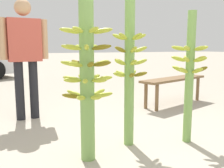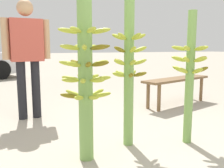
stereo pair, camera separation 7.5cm
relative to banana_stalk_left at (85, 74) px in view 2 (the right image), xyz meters
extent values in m
plane|color=#A89E8C|center=(0.53, -0.19, -0.82)|extent=(80.00, 80.00, 0.00)
cylinder|color=#7AA851|center=(0.00, 0.00, -0.04)|extent=(0.13, 0.13, 1.56)
ellipsoid|color=#ADB733|center=(0.13, -0.08, 0.39)|extent=(0.17, 0.13, 0.07)
ellipsoid|color=#ADB733|center=(0.14, 0.05, 0.39)|extent=(0.18, 0.10, 0.07)
ellipsoid|color=#ADB733|center=(0.05, 0.14, 0.39)|extent=(0.10, 0.18, 0.07)
ellipsoid|color=#ADB733|center=(-0.08, 0.13, 0.39)|extent=(0.13, 0.18, 0.07)
ellipsoid|color=#ADB733|center=(-0.15, 0.02, 0.39)|extent=(0.18, 0.06, 0.07)
ellipsoid|color=#ADB733|center=(-0.11, -0.10, 0.39)|extent=(0.16, 0.16, 0.07)
ellipsoid|color=#ADB733|center=(0.01, -0.15, 0.39)|extent=(0.06, 0.18, 0.07)
ellipsoid|color=#736414|center=(0.08, -0.12, 0.24)|extent=(0.13, 0.17, 0.07)
ellipsoid|color=#736414|center=(0.15, -0.01, 0.24)|extent=(0.18, 0.06, 0.07)
ellipsoid|color=#ADB733|center=(0.10, 0.11, 0.24)|extent=(0.16, 0.16, 0.07)
ellipsoid|color=#ADB733|center=(-0.02, 0.15, 0.24)|extent=(0.07, 0.18, 0.07)
ellipsoid|color=#ADB733|center=(-0.13, 0.08, 0.24)|extent=(0.18, 0.13, 0.07)
ellipsoid|color=#ADB733|center=(-0.14, -0.05, 0.24)|extent=(0.18, 0.10, 0.07)
ellipsoid|color=#ADB733|center=(-0.05, -0.14, 0.24)|extent=(0.10, 0.18, 0.07)
ellipsoid|color=#736414|center=(-0.05, 0.14, 0.10)|extent=(0.10, 0.18, 0.07)
ellipsoid|color=#ADB733|center=(-0.14, 0.05, 0.10)|extent=(0.18, 0.10, 0.07)
ellipsoid|color=#ADB733|center=(-0.13, -0.08, 0.10)|extent=(0.17, 0.13, 0.07)
ellipsoid|color=#736414|center=(-0.02, -0.15, 0.10)|extent=(0.06, 0.18, 0.07)
ellipsoid|color=#736414|center=(0.11, -0.10, 0.10)|extent=(0.16, 0.16, 0.07)
ellipsoid|color=#ADB733|center=(0.15, 0.02, 0.10)|extent=(0.18, 0.06, 0.07)
ellipsoid|color=#736414|center=(0.08, 0.13, 0.10)|extent=(0.13, 0.18, 0.07)
ellipsoid|color=#ADB733|center=(-0.12, 0.09, -0.04)|extent=(0.17, 0.14, 0.06)
ellipsoid|color=#ADB733|center=(-0.15, -0.04, -0.04)|extent=(0.18, 0.08, 0.06)
ellipsoid|color=#ADB733|center=(-0.06, -0.14, -0.04)|extent=(0.11, 0.18, 0.06)
ellipsoid|color=#ADB733|center=(0.07, -0.13, -0.04)|extent=(0.12, 0.18, 0.06)
ellipsoid|color=#ADB733|center=(0.15, -0.03, -0.04)|extent=(0.18, 0.08, 0.06)
ellipsoid|color=#ADB733|center=(0.12, 0.10, -0.04)|extent=(0.16, 0.15, 0.06)
ellipsoid|color=#ADB733|center=(0.00, 0.15, -0.04)|extent=(0.05, 0.18, 0.06)
ellipsoid|color=#ADB733|center=(0.04, 0.14, -0.19)|extent=(0.08, 0.19, 0.08)
ellipsoid|color=#ADB733|center=(-0.09, 0.12, -0.19)|extent=(0.14, 0.17, 0.08)
ellipsoid|color=#736414|center=(-0.15, 0.00, -0.19)|extent=(0.18, 0.05, 0.08)
ellipsoid|color=#ADB733|center=(-0.09, -0.11, -0.19)|extent=(0.15, 0.17, 0.08)
ellipsoid|color=#ADB733|center=(0.03, -0.15, -0.19)|extent=(0.08, 0.19, 0.08)
ellipsoid|color=#ADB733|center=(0.13, -0.07, -0.19)|extent=(0.18, 0.12, 0.08)
ellipsoid|color=#ADB733|center=(0.14, 0.06, -0.19)|extent=(0.18, 0.11, 0.08)
cylinder|color=#7AA851|center=(0.52, 0.17, -0.03)|extent=(0.11, 0.11, 1.57)
ellipsoid|color=#ADB733|center=(0.42, 0.11, 0.35)|extent=(0.15, 0.11, 0.09)
ellipsoid|color=#ADB733|center=(0.55, 0.05, 0.35)|extent=(0.07, 0.16, 0.09)
ellipsoid|color=#ADB733|center=(0.64, 0.16, 0.35)|extent=(0.16, 0.06, 0.09)
ellipsoid|color=#ADB733|center=(0.57, 0.28, 0.35)|extent=(0.10, 0.16, 0.09)
ellipsoid|color=#ADB733|center=(0.44, 0.25, 0.35)|extent=(0.14, 0.13, 0.09)
ellipsoid|color=#736414|center=(0.60, 0.26, 0.22)|extent=(0.13, 0.14, 0.09)
ellipsoid|color=#ADB733|center=(0.47, 0.27, 0.22)|extent=(0.11, 0.15, 0.09)
ellipsoid|color=#736414|center=(0.41, 0.15, 0.22)|extent=(0.16, 0.07, 0.09)
ellipsoid|color=#ADB733|center=(0.51, 0.05, 0.22)|extent=(0.06, 0.16, 0.09)
ellipsoid|color=#ADB733|center=(0.63, 0.12, 0.22)|extent=(0.16, 0.10, 0.09)
ellipsoid|color=#ADB733|center=(0.41, 0.15, 0.09)|extent=(0.16, 0.07, 0.09)
ellipsoid|color=#ADB733|center=(0.51, 0.05, 0.09)|extent=(0.06, 0.16, 0.09)
ellipsoid|color=#ADB733|center=(0.63, 0.12, 0.09)|extent=(0.16, 0.10, 0.09)
ellipsoid|color=#736414|center=(0.60, 0.26, 0.09)|extent=(0.13, 0.14, 0.09)
ellipsoid|color=#736414|center=(0.47, 0.27, 0.09)|extent=(0.11, 0.15, 0.09)
ellipsoid|color=#736414|center=(0.63, 0.11, -0.04)|extent=(0.15, 0.12, 0.08)
ellipsoid|color=#ADB733|center=(0.62, 0.25, -0.04)|extent=(0.14, 0.13, 0.08)
ellipsoid|color=#ADB733|center=(0.48, 0.28, -0.04)|extent=(0.10, 0.16, 0.08)
ellipsoid|color=#ADB733|center=(0.40, 0.16, -0.04)|extent=(0.15, 0.05, 0.08)
ellipsoid|color=#736414|center=(0.50, 0.05, -0.04)|extent=(0.08, 0.16, 0.08)
cylinder|color=#7AA851|center=(1.17, -0.03, -0.09)|extent=(0.09, 0.09, 1.45)
ellipsoid|color=#ADB733|center=(1.20, -0.15, 0.23)|extent=(0.08, 0.18, 0.08)
ellipsoid|color=#ADB733|center=(1.29, -0.04, 0.23)|extent=(0.17, 0.06, 0.08)
ellipsoid|color=#ADB733|center=(1.22, 0.09, 0.23)|extent=(0.11, 0.18, 0.08)
ellipsoid|color=#ADB733|center=(1.08, 0.05, 0.23)|extent=(0.16, 0.15, 0.08)
ellipsoid|color=#ADB733|center=(1.06, -0.09, 0.23)|extent=(0.17, 0.13, 0.08)
ellipsoid|color=#736414|center=(1.29, -0.04, 0.12)|extent=(0.18, 0.06, 0.09)
ellipsoid|color=#ADB733|center=(1.22, 0.09, 0.12)|extent=(0.11, 0.18, 0.09)
ellipsoid|color=#ADB733|center=(1.08, 0.05, 0.12)|extent=(0.16, 0.15, 0.09)
ellipsoid|color=#ADB733|center=(1.06, -0.09, 0.12)|extent=(0.17, 0.13, 0.09)
ellipsoid|color=#ADB733|center=(1.20, -0.15, 0.12)|extent=(0.08, 0.18, 0.09)
ellipsoid|color=#736414|center=(1.28, -0.07, 0.00)|extent=(0.18, 0.10, 0.10)
ellipsoid|color=#ADB733|center=(1.24, 0.07, 0.00)|extent=(0.14, 0.16, 0.10)
ellipsoid|color=#ADB733|center=(1.10, 0.07, 0.00)|extent=(0.13, 0.17, 0.10)
ellipsoid|color=#ADB733|center=(1.05, -0.06, 0.00)|extent=(0.18, 0.09, 0.10)
ellipsoid|color=#ADB733|center=(1.16, -0.15, 0.00)|extent=(0.05, 0.17, 0.10)
cylinder|color=black|center=(-0.49, 1.65, -0.39)|extent=(0.14, 0.14, 0.85)
cylinder|color=black|center=(-0.28, 1.67, -0.39)|extent=(0.14, 0.14, 0.85)
cube|color=#BF4C3F|center=(-0.38, 1.66, 0.34)|extent=(0.47, 0.24, 0.61)
cylinder|color=tan|center=(-0.67, 1.64, 0.36)|extent=(0.12, 0.12, 0.58)
cylinder|color=tan|center=(-0.10, 1.68, 0.36)|extent=(0.12, 0.12, 0.58)
sphere|color=tan|center=(-0.38, 1.66, 0.79)|extent=(0.23, 0.23, 0.23)
cube|color=brown|center=(2.20, 1.55, -0.34)|extent=(1.59, 0.78, 0.04)
cylinder|color=brown|center=(1.55, 1.47, -0.59)|extent=(0.06, 0.06, 0.45)
cylinder|color=brown|center=(2.78, 1.85, -0.59)|extent=(0.06, 0.06, 0.45)
cylinder|color=brown|center=(1.62, 1.24, -0.59)|extent=(0.06, 0.06, 0.45)
cylinder|color=brown|center=(2.85, 1.62, -0.59)|extent=(0.06, 0.06, 0.45)
cylinder|color=black|center=(-0.90, 6.71, -0.50)|extent=(0.65, 0.43, 0.62)
camera|label=1|loc=(-0.71, -2.16, 0.25)|focal=40.00mm
camera|label=2|loc=(-0.64, -2.19, 0.25)|focal=40.00mm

